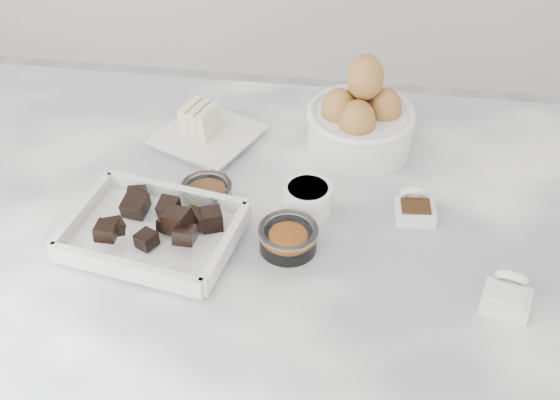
{
  "coord_description": "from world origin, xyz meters",
  "views": [
    {
      "loc": [
        0.14,
        -0.79,
        1.67
      ],
      "look_at": [
        0.02,
        0.03,
        0.98
      ],
      "focal_mm": 50.0,
      "sensor_mm": 36.0,
      "label": 1
    }
  ],
  "objects_px": {
    "butter_plate": "(206,130)",
    "vanilla_spoon": "(415,207)",
    "sugar_ramekin": "(308,198)",
    "zest_bowl": "(288,237)",
    "egg_bowl": "(361,119)",
    "chocolate_dish": "(152,228)",
    "honey_bowl": "(207,193)",
    "salt_spoon": "(508,295)"
  },
  "relations": [
    {
      "from": "chocolate_dish",
      "to": "egg_bowl",
      "type": "xyz_separation_m",
      "value": [
        0.27,
        0.26,
        0.03
      ]
    },
    {
      "from": "sugar_ramekin",
      "to": "zest_bowl",
      "type": "bearing_deg",
      "value": -101.87
    },
    {
      "from": "honey_bowl",
      "to": "vanilla_spoon",
      "type": "distance_m",
      "value": 0.3
    },
    {
      "from": "sugar_ramekin",
      "to": "egg_bowl",
      "type": "bearing_deg",
      "value": 69.18
    },
    {
      "from": "sugar_ramekin",
      "to": "vanilla_spoon",
      "type": "bearing_deg",
      "value": 4.44
    },
    {
      "from": "vanilla_spoon",
      "to": "honey_bowl",
      "type": "bearing_deg",
      "value": -177.35
    },
    {
      "from": "chocolate_dish",
      "to": "sugar_ramekin",
      "type": "relative_size",
      "value": 3.58
    },
    {
      "from": "honey_bowl",
      "to": "salt_spoon",
      "type": "xyz_separation_m",
      "value": [
        0.42,
        -0.14,
        -0.0
      ]
    },
    {
      "from": "chocolate_dish",
      "to": "egg_bowl",
      "type": "height_order",
      "value": "egg_bowl"
    },
    {
      "from": "zest_bowl",
      "to": "vanilla_spoon",
      "type": "xyz_separation_m",
      "value": [
        0.17,
        0.09,
        -0.01
      ]
    },
    {
      "from": "butter_plate",
      "to": "vanilla_spoon",
      "type": "bearing_deg",
      "value": -22.82
    },
    {
      "from": "vanilla_spoon",
      "to": "sugar_ramekin",
      "type": "bearing_deg",
      "value": -175.56
    },
    {
      "from": "honey_bowl",
      "to": "egg_bowl",
      "type": "bearing_deg",
      "value": 38.86
    },
    {
      "from": "zest_bowl",
      "to": "vanilla_spoon",
      "type": "distance_m",
      "value": 0.19
    },
    {
      "from": "butter_plate",
      "to": "vanilla_spoon",
      "type": "height_order",
      "value": "butter_plate"
    },
    {
      "from": "chocolate_dish",
      "to": "sugar_ramekin",
      "type": "bearing_deg",
      "value": 24.79
    },
    {
      "from": "honey_bowl",
      "to": "zest_bowl",
      "type": "height_order",
      "value": "zest_bowl"
    },
    {
      "from": "butter_plate",
      "to": "sugar_ramekin",
      "type": "height_order",
      "value": "butter_plate"
    },
    {
      "from": "sugar_ramekin",
      "to": "honey_bowl",
      "type": "height_order",
      "value": "sugar_ramekin"
    },
    {
      "from": "egg_bowl",
      "to": "zest_bowl",
      "type": "xyz_separation_m",
      "value": [
        -0.08,
        -0.25,
        -0.03
      ]
    },
    {
      "from": "vanilla_spoon",
      "to": "egg_bowl",
      "type": "bearing_deg",
      "value": 119.69
    },
    {
      "from": "egg_bowl",
      "to": "zest_bowl",
      "type": "distance_m",
      "value": 0.26
    },
    {
      "from": "chocolate_dish",
      "to": "vanilla_spoon",
      "type": "distance_m",
      "value": 0.37
    },
    {
      "from": "zest_bowl",
      "to": "salt_spoon",
      "type": "relative_size",
      "value": 1.02
    },
    {
      "from": "salt_spoon",
      "to": "honey_bowl",
      "type": "bearing_deg",
      "value": 161.08
    },
    {
      "from": "zest_bowl",
      "to": "egg_bowl",
      "type": "bearing_deg",
      "value": 72.02
    },
    {
      "from": "salt_spoon",
      "to": "zest_bowl",
      "type": "bearing_deg",
      "value": 167.64
    },
    {
      "from": "butter_plate",
      "to": "zest_bowl",
      "type": "relative_size",
      "value": 2.25
    },
    {
      "from": "honey_bowl",
      "to": "vanilla_spoon",
      "type": "relative_size",
      "value": 1.06
    },
    {
      "from": "butter_plate",
      "to": "honey_bowl",
      "type": "height_order",
      "value": "butter_plate"
    },
    {
      "from": "honey_bowl",
      "to": "zest_bowl",
      "type": "distance_m",
      "value": 0.15
    },
    {
      "from": "sugar_ramekin",
      "to": "salt_spoon",
      "type": "xyz_separation_m",
      "value": [
        0.27,
        -0.14,
        -0.01
      ]
    },
    {
      "from": "sugar_ramekin",
      "to": "zest_bowl",
      "type": "xyz_separation_m",
      "value": [
        -0.02,
        -0.08,
        -0.0
      ]
    },
    {
      "from": "butter_plate",
      "to": "zest_bowl",
      "type": "bearing_deg",
      "value": -55.09
    },
    {
      "from": "egg_bowl",
      "to": "vanilla_spoon",
      "type": "height_order",
      "value": "egg_bowl"
    },
    {
      "from": "honey_bowl",
      "to": "sugar_ramekin",
      "type": "bearing_deg",
      "value": 0.79
    },
    {
      "from": "chocolate_dish",
      "to": "vanilla_spoon",
      "type": "relative_size",
      "value": 3.53
    },
    {
      "from": "vanilla_spoon",
      "to": "zest_bowl",
      "type": "bearing_deg",
      "value": -151.11
    },
    {
      "from": "butter_plate",
      "to": "egg_bowl",
      "type": "xyz_separation_m",
      "value": [
        0.24,
        0.02,
        0.03
      ]
    },
    {
      "from": "sugar_ramekin",
      "to": "vanilla_spoon",
      "type": "height_order",
      "value": "same"
    },
    {
      "from": "egg_bowl",
      "to": "salt_spoon",
      "type": "relative_size",
      "value": 2.09
    },
    {
      "from": "chocolate_dish",
      "to": "butter_plate",
      "type": "xyz_separation_m",
      "value": [
        0.02,
        0.25,
        -0.01
      ]
    }
  ]
}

